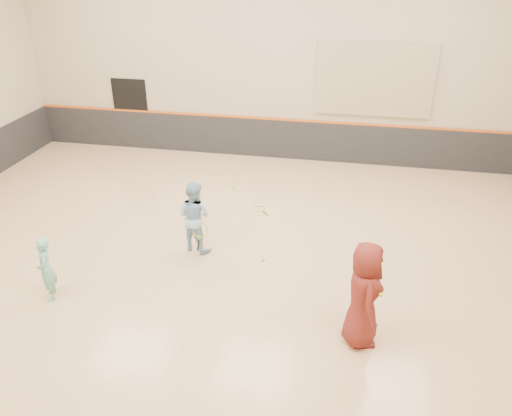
% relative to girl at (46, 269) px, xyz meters
% --- Properties ---
extents(room, '(15.04, 12.04, 6.22)m').
position_rel_girl_xyz_m(room, '(2.88, 1.64, 0.19)').
color(room, tan).
rests_on(room, ground).
extents(wainscot_back, '(14.90, 0.04, 1.20)m').
position_rel_girl_xyz_m(wainscot_back, '(2.88, 7.61, -0.02)').
color(wainscot_back, '#232326').
rests_on(wainscot_back, floor).
extents(accent_stripe, '(14.90, 0.03, 0.06)m').
position_rel_girl_xyz_m(accent_stripe, '(2.88, 7.60, 0.60)').
color(accent_stripe, '#D85914').
rests_on(accent_stripe, wall_back).
extents(acoustic_panel, '(3.20, 0.08, 2.00)m').
position_rel_girl_xyz_m(acoustic_panel, '(5.68, 7.59, 1.88)').
color(acoustic_panel, tan).
rests_on(acoustic_panel, wall_back).
extents(doorway, '(1.10, 0.05, 2.20)m').
position_rel_girl_xyz_m(doorway, '(-1.62, 7.62, 0.48)').
color(doorway, black).
rests_on(doorway, floor).
extents(girl, '(0.48, 0.54, 1.24)m').
position_rel_girl_xyz_m(girl, '(0.00, 0.00, 0.00)').
color(girl, '#6BBAAB').
rests_on(girl, floor).
extents(instructor, '(0.91, 0.80, 1.55)m').
position_rel_girl_xyz_m(instructor, '(2.12, 2.13, 0.16)').
color(instructor, '#92C2E1').
rests_on(instructor, floor).
extents(young_man, '(0.74, 0.99, 1.82)m').
position_rel_girl_xyz_m(young_man, '(5.57, -0.06, 0.29)').
color(young_man, maroon).
rests_on(young_man, floor).
extents(held_racket, '(0.44, 0.44, 0.62)m').
position_rel_girl_xyz_m(held_racket, '(2.30, 1.92, -0.03)').
color(held_racket, '#92BC29').
rests_on(held_racket, instructor).
extents(spare_racket, '(0.67, 0.67, 0.07)m').
position_rel_girl_xyz_m(spare_racket, '(3.11, 4.16, -0.58)').
color(spare_racket, '#B0D92F').
rests_on(spare_racket, floor).
extents(ball_under_racket, '(0.07, 0.07, 0.07)m').
position_rel_girl_xyz_m(ball_under_racket, '(3.61, 1.91, -0.59)').
color(ball_under_racket, '#CEEE37').
rests_on(ball_under_racket, floor).
extents(ball_in_hand, '(0.07, 0.07, 0.07)m').
position_rel_girl_xyz_m(ball_in_hand, '(5.81, -0.26, 0.47)').
color(ball_in_hand, gold).
rests_on(ball_in_hand, young_man).
extents(ball_beside_spare, '(0.07, 0.07, 0.07)m').
position_rel_girl_xyz_m(ball_beside_spare, '(2.18, 5.19, -0.59)').
color(ball_beside_spare, '#BEE034').
rests_on(ball_beside_spare, floor).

